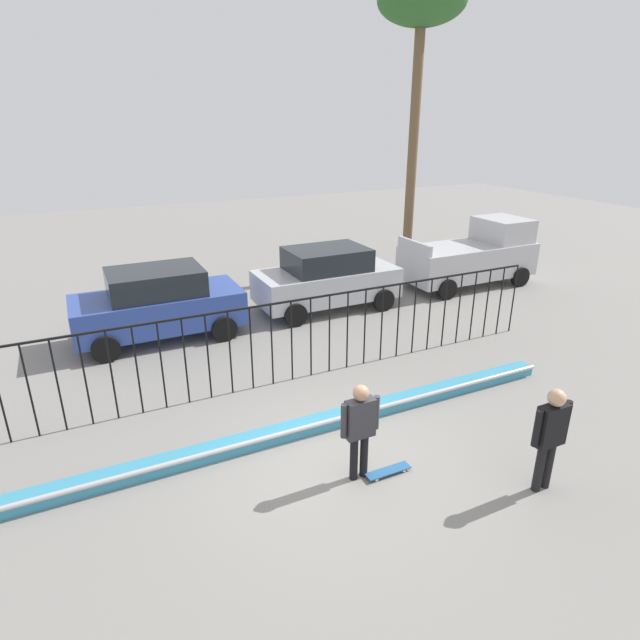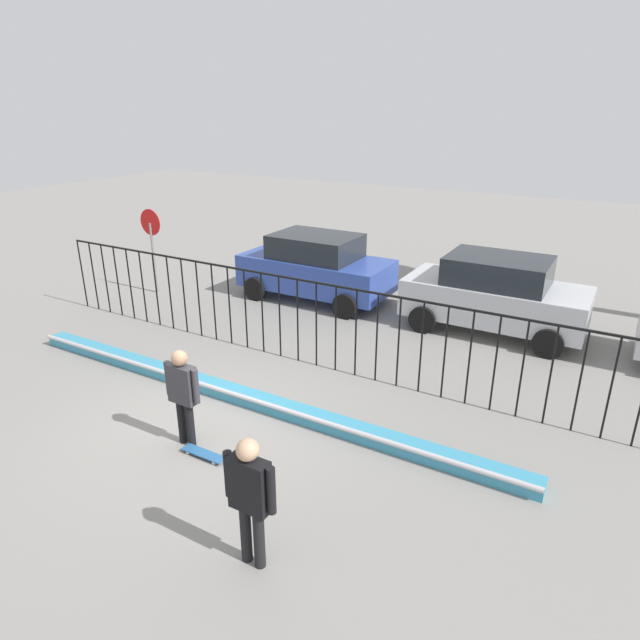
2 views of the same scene
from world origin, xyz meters
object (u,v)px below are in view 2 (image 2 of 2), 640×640
at_px(camera_operator, 250,492).
at_px(skateboard, 204,454).
at_px(skateboarder, 183,389).
at_px(parked_car_silver, 495,294).
at_px(parked_car_blue, 316,267).
at_px(stop_sign, 152,240).

bearing_deg(camera_operator, skateboard, 29.44).
distance_m(skateboarder, parked_car_silver, 8.14).
xyz_separation_m(skateboarder, parked_car_silver, (3.16, 7.50, -0.05)).
distance_m(skateboard, parked_car_silver, 8.16).
height_order(skateboard, camera_operator, camera_operator).
xyz_separation_m(parked_car_blue, stop_sign, (-4.44, -1.86, 0.64)).
relative_size(skateboard, parked_car_blue, 0.19).
relative_size(parked_car_blue, parked_car_silver, 1.00).
xyz_separation_m(camera_operator, stop_sign, (-8.79, 7.04, 0.54)).
height_order(skateboarder, stop_sign, stop_sign).
bearing_deg(skateboard, camera_operator, -17.59).
bearing_deg(parked_car_silver, stop_sign, -169.52).
bearing_deg(camera_operator, parked_car_silver, -30.64).
bearing_deg(skateboarder, stop_sign, 155.80).
distance_m(camera_operator, parked_car_blue, 9.91).
relative_size(parked_car_silver, stop_sign, 1.72).
height_order(parked_car_blue, parked_car_silver, same).
relative_size(skateboarder, skateboard, 2.13).
distance_m(skateboard, parked_car_blue, 7.95).
bearing_deg(parked_car_blue, camera_operator, -65.39).
distance_m(skateboard, camera_operator, 2.63).
bearing_deg(stop_sign, skateboarder, -41.19).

